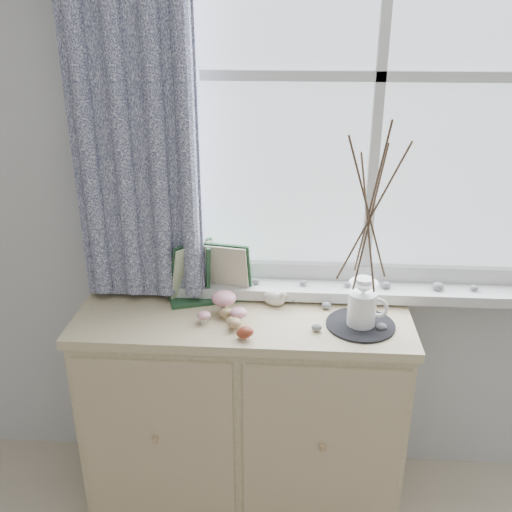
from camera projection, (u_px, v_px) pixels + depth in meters
The scene contains 8 objects.
sideboard at pixel (244, 411), 2.21m from camera, with size 1.20×0.45×0.85m.
botanical_book at pixel (207, 274), 2.08m from camera, with size 0.34×0.13×0.24m, color #214529, non-canonical shape.
toadstool_cluster at pixel (225, 304), 2.01m from camera, with size 0.17×0.15×0.08m.
wooden_eggs at pixel (235, 322), 1.94m from camera, with size 0.13×0.17×0.06m.
songbird_figurine at pixel (274, 297), 2.10m from camera, with size 0.12×0.06×0.06m, color silver, non-canonical shape.
crocheted_doily at pixel (360, 325), 1.97m from camera, with size 0.24×0.24×0.01m, color black.
twig_pitcher at pixel (370, 210), 1.80m from camera, with size 0.33×0.33×0.73m.
sideboard_pebbles at pixel (335, 313), 2.02m from camera, with size 0.34×0.23×0.03m.
Camera 1 is at (0.02, -0.03, 1.85)m, focal length 40.00 mm.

